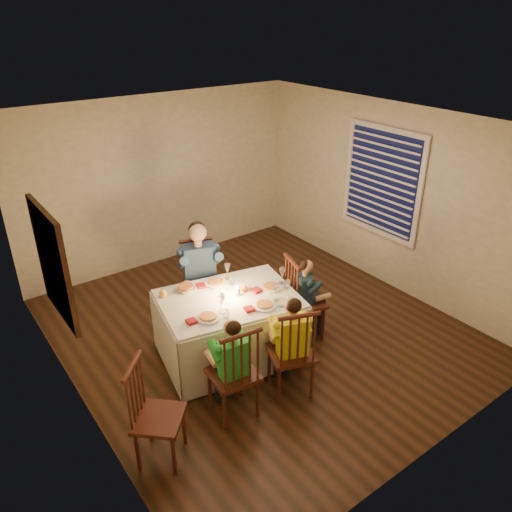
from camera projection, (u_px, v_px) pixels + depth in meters
ground at (258, 329)px, 6.38m from camera, size 5.00×5.00×0.00m
wall_left at (63, 297)px, 4.60m from camera, size 0.02×5.00×2.60m
wall_right at (387, 197)px, 6.98m from camera, size 0.02×5.00×2.60m
wall_back at (161, 182)px, 7.59m from camera, size 4.50×0.02×2.60m
ceiling at (259, 124)px, 5.21m from camera, size 5.00×5.00×0.00m
dining_table at (229, 315)px, 5.65m from camera, size 1.72×1.39×0.77m
chair_adult at (203, 319)px, 6.58m from camera, size 0.56×0.55×1.09m
chair_near_left at (234, 411)px, 5.09m from camera, size 0.50×0.48×1.09m
chair_near_right at (290, 389)px, 5.38m from camera, size 0.57×0.56×1.09m
chair_end at (303, 334)px, 6.28m from camera, size 0.53×0.55×1.09m
chair_extra at (163, 456)px, 4.59m from camera, size 0.59×0.59×1.04m
adult at (203, 319)px, 6.58m from camera, size 0.65×0.63×1.37m
child_green at (234, 411)px, 5.09m from camera, size 0.42×0.39×1.12m
child_yellow at (290, 389)px, 5.38m from camera, size 0.51×0.49×1.16m
child_teal at (303, 334)px, 6.28m from camera, size 0.40×0.42×1.05m
setting_adult at (216, 283)px, 5.82m from camera, size 0.31×0.31×0.02m
setting_green at (208, 318)px, 5.17m from camera, size 0.31×0.31×0.02m
setting_yellow at (264, 306)px, 5.38m from camera, size 0.31×0.31×0.02m
setting_teal at (271, 287)px, 5.73m from camera, size 0.31×0.31×0.02m
candle_left at (223, 295)px, 5.49m from camera, size 0.06×0.06×0.10m
candle_right at (238, 292)px, 5.56m from camera, size 0.06×0.06×0.10m
squash at (163, 293)px, 5.54m from camera, size 0.09×0.09×0.09m
orange_fruit at (244, 288)px, 5.65m from camera, size 0.08×0.08×0.08m
serving_bowl at (186, 289)px, 5.66m from camera, size 0.23×0.23×0.06m
wall_mirror at (53, 264)px, 4.75m from camera, size 0.06×0.95×1.15m
window_blinds at (381, 182)px, 6.94m from camera, size 0.07×1.34×1.54m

